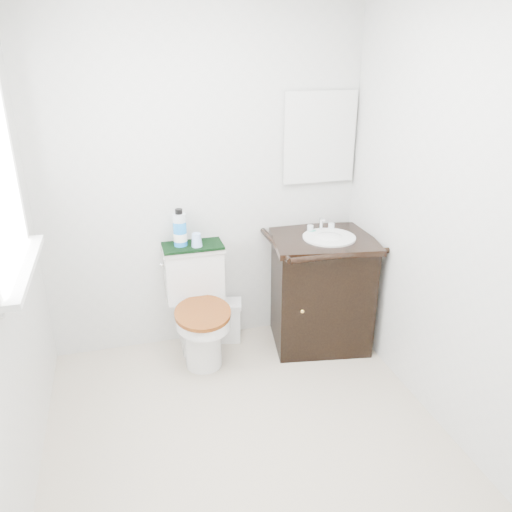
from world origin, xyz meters
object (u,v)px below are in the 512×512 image
toilet (198,311)px  cup (197,240)px  trash_bin (227,320)px  mouthwash_bottle (180,229)px  vanity (321,288)px

toilet → cup: cup is taller
trash_bin → mouthwash_bottle: mouthwash_bottle is taller
trash_bin → cup: bearing=-167.0°
mouthwash_bottle → cup: mouthwash_bottle is taller
vanity → mouthwash_bottle: 1.09m
toilet → mouthwash_bottle: 0.58m
mouthwash_bottle → vanity: bearing=-11.6°
vanity → mouthwash_bottle: bearing=168.4°
vanity → trash_bin: bearing=163.2°
toilet → cup: (0.02, 0.08, 0.49)m
vanity → trash_bin: 0.73m
trash_bin → cup: 0.71m
toilet → vanity: size_ratio=0.84×
toilet → vanity: bearing=-4.3°
toilet → vanity: vanity is taller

